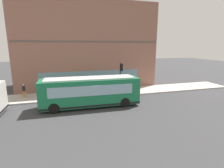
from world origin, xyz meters
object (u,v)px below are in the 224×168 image
(city_bus_nearside, at_px, (90,92))
(fire_hydrant, at_px, (79,90))
(pedestrian_by_light_pole, at_px, (24,90))
(traffic_light_near_corner, at_px, (121,73))
(pedestrian_near_building_entrance, at_px, (70,86))

(city_bus_nearside, height_order, fire_hydrant, city_bus_nearside)
(pedestrian_by_light_pole, bearing_deg, city_bus_nearside, -123.95)
(traffic_light_near_corner, height_order, fire_hydrant, traffic_light_near_corner)
(traffic_light_near_corner, distance_m, pedestrian_near_building_entrance, 7.04)
(fire_hydrant, bearing_deg, pedestrian_near_building_entrance, 68.42)
(traffic_light_near_corner, relative_size, pedestrian_near_building_entrance, 2.59)
(fire_hydrant, distance_m, pedestrian_by_light_pole, 6.52)
(fire_hydrant, xyz_separation_m, pedestrian_by_light_pole, (-0.35, 6.49, 0.58))
(fire_hydrant, distance_m, pedestrian_near_building_entrance, 1.31)
(pedestrian_near_building_entrance, bearing_deg, traffic_light_near_corner, -111.28)
(traffic_light_near_corner, distance_m, fire_hydrant, 6.07)
(city_bus_nearside, bearing_deg, pedestrian_by_light_pole, 56.05)
(city_bus_nearside, xyz_separation_m, fire_hydrant, (5.22, 0.74, -1.04))
(traffic_light_near_corner, distance_m, pedestrian_by_light_pole, 11.94)
(pedestrian_by_light_pole, bearing_deg, pedestrian_near_building_entrance, -81.54)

